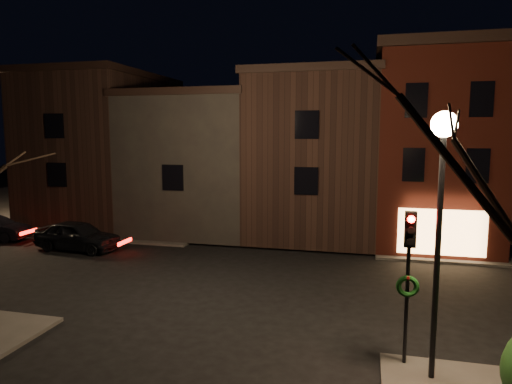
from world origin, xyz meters
TOP-DOWN VIEW (x-y plane):
  - ground at (0.00, 0.00)m, footprint 120.00×120.00m
  - sidewalk_far_left at (-20.00, 20.00)m, footprint 30.00×30.00m
  - corner_building at (8.00, 9.47)m, footprint 6.50×8.50m
  - row_building_a at (1.50, 10.50)m, footprint 7.30×10.30m
  - row_building_b at (-5.75, 10.50)m, footprint 7.80×10.30m
  - row_building_c at (-13.00, 10.50)m, footprint 7.30×10.30m
  - street_lamp_near at (6.20, -6.00)m, footprint 0.60×0.60m
  - traffic_signal at (5.60, -5.51)m, footprint 0.58×0.38m
  - parked_car_a at (-10.17, 3.15)m, footprint 4.70×2.17m

SIDE VIEW (x-z plane):
  - ground at x=0.00m, z-range 0.00..0.00m
  - sidewalk_far_left at x=-20.00m, z-range 0.00..0.12m
  - parked_car_a at x=-10.17m, z-range 0.00..1.56m
  - traffic_signal at x=5.60m, z-range 0.78..4.83m
  - row_building_b at x=-5.75m, z-range 0.13..8.53m
  - row_building_a at x=1.50m, z-range 0.13..9.53m
  - row_building_c at x=-13.00m, z-range 0.13..10.03m
  - street_lamp_near at x=6.20m, z-range 1.94..8.42m
  - corner_building at x=8.00m, z-range 0.15..10.65m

